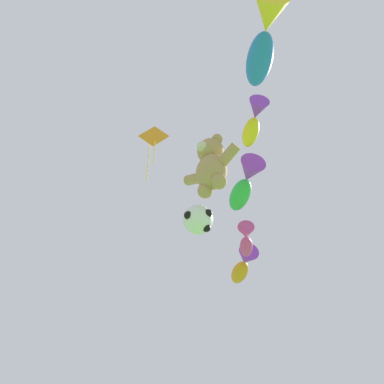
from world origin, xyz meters
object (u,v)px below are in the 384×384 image
object	(u,v)px
soccer_ball_kite	(198,220)
fish_kite_tangerine	(243,265)
teddy_bear_kite	(211,165)
fish_kite_magenta	(246,240)
diamond_kite	(153,139)
fish_kite_goldfin	(254,121)
fish_kite_cobalt	(264,38)
fish_kite_emerald	(245,184)

from	to	relation	value
soccer_ball_kite	fish_kite_tangerine	xyz separation A→B (m)	(-3.42, 6.22, 2.88)
teddy_bear_kite	fish_kite_magenta	bearing A→B (deg)	117.78
soccer_ball_kite	diamond_kite	xyz separation A→B (m)	(-2.24, -0.10, 5.10)
soccer_ball_kite	fish_kite_goldfin	size ratio (longest dim) A/B	0.52
teddy_bear_kite	soccer_ball_kite	size ratio (longest dim) A/B	2.29
soccer_ball_kite	diamond_kite	bearing A→B (deg)	-177.48
teddy_bear_kite	fish_kite_goldfin	xyz separation A→B (m)	(1.17, 0.72, 1.56)
soccer_ball_kite	fish_kite_tangerine	distance (m)	7.66
diamond_kite	fish_kite_tangerine	bearing A→B (deg)	100.50
fish_kite_cobalt	fish_kite_goldfin	distance (m)	3.09
teddy_bear_kite	fish_kite_goldfin	world-z (taller)	fish_kite_goldfin
fish_kite_cobalt	fish_kite_emerald	distance (m)	5.63
fish_kite_emerald	fish_kite_magenta	bearing A→B (deg)	130.33
teddy_bear_kite	fish_kite_goldfin	distance (m)	2.08
fish_kite_magenta	fish_kite_tangerine	bearing A→B (deg)	131.87
teddy_bear_kite	fish_kite_cobalt	bearing A→B (deg)	-24.79
fish_kite_tangerine	diamond_kite	xyz separation A→B (m)	(1.17, -6.32, 2.22)
fish_kite_cobalt	fish_kite_tangerine	world-z (taller)	fish_kite_tangerine
fish_kite_goldfin	soccer_ball_kite	bearing A→B (deg)	-164.89
fish_kite_tangerine	diamond_kite	bearing A→B (deg)	-79.50
diamond_kite	teddy_bear_kite	bearing A→B (deg)	-2.07
fish_kite_cobalt	fish_kite_goldfin	size ratio (longest dim) A/B	1.29
fish_kite_cobalt	teddy_bear_kite	bearing A→B (deg)	155.21
fish_kite_goldfin	fish_kite_magenta	distance (m)	5.10
soccer_ball_kite	diamond_kite	world-z (taller)	diamond_kite
fish_kite_cobalt	fish_kite_emerald	world-z (taller)	fish_kite_emerald
fish_kite_cobalt	fish_kite_emerald	bearing A→B (deg)	134.64
teddy_bear_kite	fish_kite_tangerine	world-z (taller)	fish_kite_tangerine
fish_kite_goldfin	fish_kite_tangerine	bearing A→B (deg)	132.96
teddy_bear_kite	soccer_ball_kite	xyz separation A→B (m)	(-0.73, 0.21, -1.44)
fish_kite_emerald	fish_kite_tangerine	xyz separation A→B (m)	(-3.43, 3.93, 0.03)
fish_kite_cobalt	fish_kite_goldfin	bearing A→B (deg)	132.95
fish_kite_tangerine	diamond_kite	world-z (taller)	diamond_kite
fish_kite_magenta	fish_kite_tangerine	distance (m)	2.83
fish_kite_goldfin	fish_kite_emerald	world-z (taller)	fish_kite_goldfin
fish_kite_magenta	fish_kite_cobalt	bearing A→B (deg)	-46.67
fish_kite_magenta	diamond_kite	xyz separation A→B (m)	(-0.67, -4.26, 2.85)
teddy_bear_kite	fish_kite_tangerine	size ratio (longest dim) A/B	0.85
teddy_bear_kite	fish_kite_emerald	bearing A→B (deg)	105.93
fish_kite_goldfin	fish_kite_magenta	size ratio (longest dim) A/B	0.97
teddy_bear_kite	fish_kite_magenta	distance (m)	5.01
fish_kite_emerald	teddy_bear_kite	bearing A→B (deg)	-74.07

